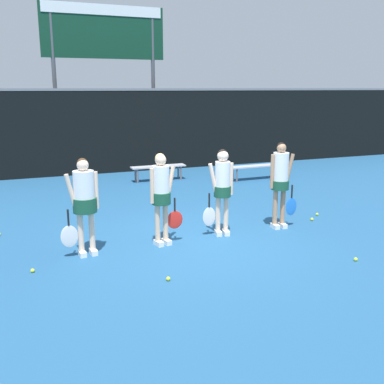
{
  "coord_description": "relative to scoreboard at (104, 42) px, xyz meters",
  "views": [
    {
      "loc": [
        -3.04,
        -7.73,
        2.87
      ],
      "look_at": [
        -0.01,
        -0.01,
        0.95
      ],
      "focal_mm": 42.0,
      "sensor_mm": 36.0,
      "label": 1
    }
  ],
  "objects": [
    {
      "name": "player_3",
      "position": [
        1.87,
        -8.62,
        -3.37
      ],
      "size": [
        0.64,
        0.37,
        1.8
      ],
      "rotation": [
        0.0,
        0.0,
        -0.06
      ],
      "color": "tan",
      "rests_on": "ground_plane"
    },
    {
      "name": "ground_plane",
      "position": [
        -0.1,
        -8.67,
        -4.43
      ],
      "size": [
        140.0,
        140.0,
        0.0
      ],
      "primitive_type": "plane",
      "color": "#235684"
    },
    {
      "name": "tennis_ball_0",
      "position": [
        -1.15,
        -10.33,
        -4.39
      ],
      "size": [
        0.07,
        0.07,
        0.07
      ],
      "primitive_type": "sphere",
      "color": "#CCE033",
      "rests_on": "ground_plane"
    },
    {
      "name": "fence_windscreen",
      "position": [
        -0.1,
        -1.1,
        -2.98
      ],
      "size": [
        60.0,
        0.08,
        2.86
      ],
      "color": "black",
      "rests_on": "ground_plane"
    },
    {
      "name": "tennis_ball_3",
      "position": [
        2.07,
        -10.74,
        -4.39
      ],
      "size": [
        0.06,
        0.06,
        0.06
      ],
      "primitive_type": "sphere",
      "color": "#CCE033",
      "rests_on": "ground_plane"
    },
    {
      "name": "tennis_ball_5",
      "position": [
        2.82,
        -8.48,
        -4.39
      ],
      "size": [
        0.07,
        0.07,
        0.07
      ],
      "primitive_type": "sphere",
      "color": "#CCE033",
      "rests_on": "ground_plane"
    },
    {
      "name": "player_1",
      "position": [
        -0.73,
        -8.72,
        -3.41
      ],
      "size": [
        0.64,
        0.35,
        1.72
      ],
      "rotation": [
        0.0,
        0.0,
        0.17
      ],
      "color": "beige",
      "rests_on": "ground_plane"
    },
    {
      "name": "tennis_ball_1",
      "position": [
        -3.07,
        -9.24,
        -4.39
      ],
      "size": [
        0.07,
        0.07,
        0.07
      ],
      "primitive_type": "sphere",
      "color": "#CCE033",
      "rests_on": "ground_plane"
    },
    {
      "name": "bench_far",
      "position": [
        0.97,
        -3.0,
        -4.02
      ],
      "size": [
        1.75,
        0.37,
        0.48
      ],
      "rotation": [
        0.0,
        0.0,
        0.01
      ],
      "color": "#B2B2B7",
      "rests_on": "ground_plane"
    },
    {
      "name": "scoreboard",
      "position": [
        0.0,
        0.0,
        0.0
      ],
      "size": [
        4.27,
        0.15,
        5.67
      ],
      "color": "#515156",
      "rests_on": "ground_plane"
    },
    {
      "name": "bench_courtside",
      "position": [
        4.03,
        -3.96,
        -4.03
      ],
      "size": [
        2.08,
        0.4,
        0.46
      ],
      "rotation": [
        0.0,
        0.0,
        0.02
      ],
      "color": "#B2B2B7",
      "rests_on": "ground_plane"
    },
    {
      "name": "player_2",
      "position": [
        0.55,
        -8.61,
        -3.41
      ],
      "size": [
        0.61,
        0.34,
        1.72
      ],
      "rotation": [
        0.0,
        0.0,
        -0.2
      ],
      "color": "beige",
      "rests_on": "ground_plane"
    },
    {
      "name": "tennis_ball_2",
      "position": [
        3.18,
        -8.18,
        -4.39
      ],
      "size": [
        0.07,
        0.07,
        0.07
      ],
      "primitive_type": "sphere",
      "color": "#CCE033",
      "rests_on": "ground_plane"
    },
    {
      "name": "player_0",
      "position": [
        -2.13,
        -8.76,
        -3.41
      ],
      "size": [
        0.69,
        0.41,
        1.72
      ],
      "rotation": [
        0.0,
        0.0,
        0.08
      ],
      "color": "beige",
      "rests_on": "ground_plane"
    }
  ]
}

